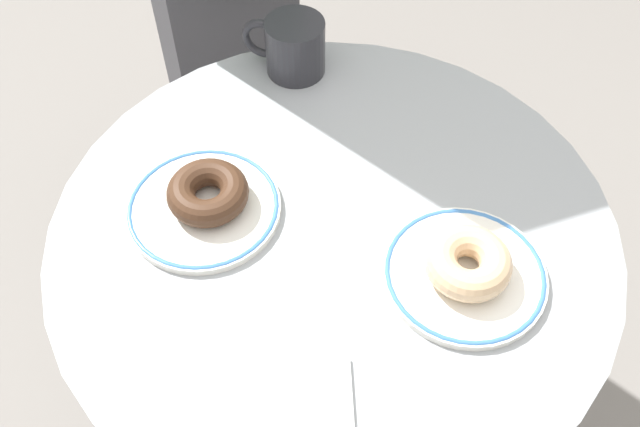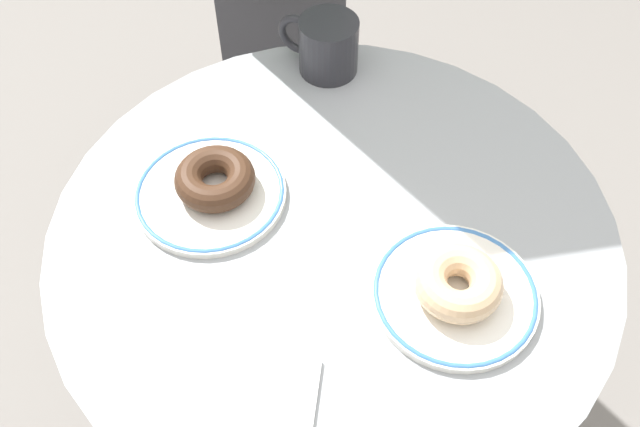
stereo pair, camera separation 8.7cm
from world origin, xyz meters
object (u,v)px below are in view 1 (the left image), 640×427
(plate_left, at_px, (204,208))
(donut_glazed, at_px, (468,263))
(cafe_table, at_px, (331,308))
(plate_right, at_px, (465,274))
(coffee_mug, at_px, (293,46))
(paper_napkin, at_px, (283,410))
(donut_chocolate, at_px, (208,193))

(plate_left, bearing_deg, donut_glazed, -6.25)
(cafe_table, distance_m, plate_right, 0.28)
(cafe_table, distance_m, plate_left, 0.27)
(coffee_mug, bearing_deg, paper_napkin, -78.83)
(cafe_table, bearing_deg, donut_chocolate, -179.70)
(cafe_table, distance_m, coffee_mug, 0.40)
(donut_glazed, bearing_deg, plate_right, 90.00)
(donut_chocolate, distance_m, donut_glazed, 0.33)
(plate_left, bearing_deg, donut_chocolate, 47.08)
(paper_napkin, bearing_deg, donut_glazed, 49.29)
(paper_napkin, height_order, coffee_mug, coffee_mug)
(cafe_table, height_order, plate_right, plate_right)
(paper_napkin, bearing_deg, coffee_mug, 101.17)
(cafe_table, height_order, coffee_mug, coffee_mug)
(cafe_table, bearing_deg, coffee_mug, 111.87)
(donut_glazed, bearing_deg, cafe_table, 165.21)
(plate_left, xyz_separation_m, donut_chocolate, (0.01, 0.01, 0.02))
(donut_glazed, distance_m, paper_napkin, 0.27)
(plate_left, relative_size, coffee_mug, 1.55)
(cafe_table, distance_m, donut_chocolate, 0.29)
(donut_glazed, relative_size, paper_napkin, 0.70)
(cafe_table, relative_size, donut_chocolate, 7.28)
(plate_right, xyz_separation_m, coffee_mug, (-0.28, 0.33, 0.04))
(donut_chocolate, height_order, paper_napkin, donut_chocolate)
(donut_chocolate, xyz_separation_m, coffee_mug, (0.05, 0.28, 0.01))
(cafe_table, relative_size, plate_right, 3.86)
(plate_right, distance_m, donut_glazed, 0.02)
(cafe_table, bearing_deg, plate_right, -14.79)
(plate_right, relative_size, donut_chocolate, 1.89)
(donut_chocolate, height_order, coffee_mug, coffee_mug)
(donut_chocolate, relative_size, donut_glazed, 1.01)
(donut_chocolate, distance_m, paper_napkin, 0.29)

